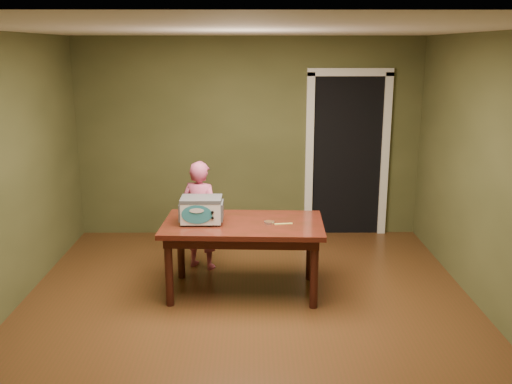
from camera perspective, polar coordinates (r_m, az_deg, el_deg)
floor at (r=5.49m, az=-0.86°, el=-12.26°), size 5.00×5.00×0.00m
room_shell at (r=4.97m, az=-0.93°, el=5.63°), size 4.52×5.02×2.61m
doorway at (r=7.92m, az=8.74°, el=3.93°), size 1.10×0.66×2.25m
dining_table at (r=5.76m, az=-1.29°, el=-3.99°), size 1.64×0.97×0.75m
toy_oven at (r=5.69m, az=-5.48°, el=-1.72°), size 0.43×0.30×0.26m
baking_pan at (r=5.69m, az=1.34°, el=-3.04°), size 0.10×0.10×0.02m
spatula at (r=5.67m, az=2.76°, el=-3.19°), size 0.18×0.05×0.01m
child at (r=6.45m, az=-5.56°, el=-2.31°), size 0.54×0.46×1.24m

